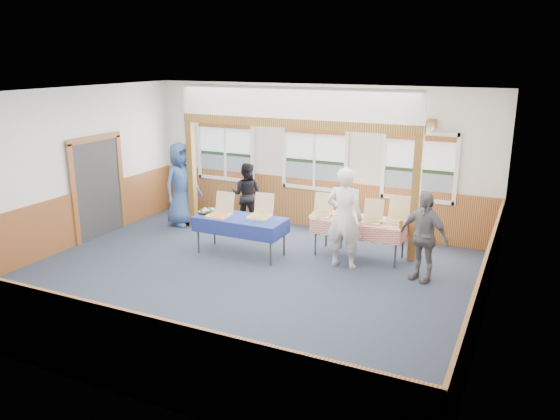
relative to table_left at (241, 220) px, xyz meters
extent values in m
plane|color=#272F40|center=(0.61, -1.16, -0.70)|extent=(8.00, 8.00, 0.00)
plane|color=white|center=(0.61, -1.16, 2.50)|extent=(8.00, 8.00, 0.00)
plane|color=silver|center=(0.61, 2.34, 0.90)|extent=(8.00, 0.00, 8.00)
plane|color=silver|center=(0.61, -4.66, 0.90)|extent=(8.00, 0.00, 8.00)
plane|color=silver|center=(-3.39, -1.16, 0.90)|extent=(0.00, 8.00, 8.00)
plane|color=silver|center=(4.61, -1.16, 0.90)|extent=(0.00, 8.00, 8.00)
cube|color=brown|center=(0.61, 2.31, -0.15)|extent=(7.98, 0.05, 1.10)
cube|color=brown|center=(0.61, -4.64, -0.15)|extent=(7.98, 0.05, 1.10)
cube|color=brown|center=(-3.36, -1.16, -0.15)|extent=(0.05, 6.98, 1.10)
cube|color=brown|center=(4.59, -1.16, -0.15)|extent=(0.05, 6.98, 1.10)
cube|color=#2F2F2F|center=(-3.35, -0.26, 0.35)|extent=(0.06, 1.30, 2.10)
cube|color=white|center=(-1.69, 2.28, 0.21)|extent=(1.52, 0.05, 0.08)
cube|color=white|center=(-1.69, 2.28, 1.59)|extent=(1.52, 0.05, 0.08)
cube|color=white|center=(-2.43, 2.28, 0.90)|extent=(0.08, 0.05, 1.46)
cube|color=white|center=(-0.95, 2.28, 0.90)|extent=(0.08, 0.05, 1.46)
cube|color=white|center=(-1.69, 2.28, 0.90)|extent=(0.05, 0.05, 1.30)
cube|color=slate|center=(-1.69, 2.32, 0.51)|extent=(1.40, 0.02, 0.52)
cube|color=#1B3319|center=(-1.69, 2.32, 0.81)|extent=(1.40, 0.02, 0.08)
cube|color=silver|center=(-1.69, 2.32, 1.20)|extent=(1.40, 0.02, 0.70)
cube|color=brown|center=(-1.69, 2.26, 1.49)|extent=(1.40, 0.07, 0.10)
cube|color=white|center=(0.61, 2.28, 0.21)|extent=(1.52, 0.05, 0.08)
cube|color=white|center=(0.61, 2.28, 1.59)|extent=(1.52, 0.05, 0.08)
cube|color=white|center=(-0.13, 2.28, 0.90)|extent=(0.08, 0.05, 1.46)
cube|color=white|center=(1.35, 2.28, 0.90)|extent=(0.08, 0.05, 1.46)
cube|color=white|center=(0.61, 2.28, 0.90)|extent=(0.05, 0.05, 1.30)
cube|color=slate|center=(0.61, 2.32, 0.51)|extent=(1.40, 0.02, 0.52)
cube|color=#1B3319|center=(0.61, 2.32, 0.81)|extent=(1.40, 0.02, 0.08)
cube|color=silver|center=(0.61, 2.32, 1.20)|extent=(1.40, 0.02, 0.70)
cube|color=brown|center=(0.61, 2.26, 1.49)|extent=(1.40, 0.07, 0.10)
cube|color=white|center=(2.91, 2.28, 0.21)|extent=(1.52, 0.05, 0.08)
cube|color=white|center=(2.91, 2.28, 1.59)|extent=(1.52, 0.05, 0.08)
cube|color=white|center=(2.17, 2.28, 0.90)|extent=(0.08, 0.05, 1.46)
cube|color=white|center=(3.65, 2.28, 0.90)|extent=(0.08, 0.05, 1.46)
cube|color=white|center=(2.91, 2.28, 0.90)|extent=(0.05, 0.05, 1.30)
cube|color=slate|center=(2.91, 2.32, 0.51)|extent=(1.40, 0.02, 0.52)
cube|color=#1B3319|center=(2.91, 2.32, 0.81)|extent=(1.40, 0.02, 0.08)
cube|color=silver|center=(2.91, 2.32, 1.20)|extent=(1.40, 0.02, 0.70)
cube|color=brown|center=(2.91, 2.26, 1.49)|extent=(1.40, 0.07, 0.10)
cube|color=#533012|center=(-1.89, 1.14, 0.50)|extent=(0.15, 0.15, 2.40)
cube|color=#533012|center=(3.11, 1.14, 0.50)|extent=(0.15, 0.15, 2.40)
cube|color=#533012|center=(0.61, 1.14, 1.79)|extent=(5.15, 0.18, 0.18)
cylinder|color=#2F2F2F|center=(-0.80, -0.30, -0.33)|extent=(0.04, 0.04, 0.73)
cylinder|color=#2F2F2F|center=(-0.80, 0.30, -0.33)|extent=(0.04, 0.04, 0.73)
cylinder|color=#2F2F2F|center=(0.80, -0.30, -0.33)|extent=(0.04, 0.04, 0.73)
cylinder|color=#2F2F2F|center=(0.80, 0.30, -0.33)|extent=(0.04, 0.04, 0.73)
cube|color=#2F2F2F|center=(0.00, 0.00, 0.04)|extent=(1.86, 1.28, 0.03)
cube|color=navy|center=(0.00, 0.00, 0.06)|extent=(1.93, 1.35, 0.01)
cube|color=navy|center=(0.00, -0.39, -0.09)|extent=(1.66, 0.64, 0.28)
cube|color=navy|center=(0.00, 0.39, -0.09)|extent=(1.66, 0.64, 0.28)
cylinder|color=#2F2F2F|center=(1.35, 0.58, -0.33)|extent=(0.04, 0.04, 0.73)
cylinder|color=#2F2F2F|center=(1.35, 1.17, -0.33)|extent=(0.04, 0.04, 0.73)
cylinder|color=#2F2F2F|center=(2.92, 0.58, -0.33)|extent=(0.04, 0.04, 0.73)
cylinder|color=#2F2F2F|center=(2.92, 1.17, -0.33)|extent=(0.04, 0.04, 0.73)
cube|color=#2F2F2F|center=(2.14, 0.87, 0.04)|extent=(1.82, 1.08, 0.03)
cube|color=red|center=(2.14, 0.87, 0.06)|extent=(1.89, 1.15, 0.01)
cube|color=red|center=(2.14, 0.49, -0.09)|extent=(1.71, 0.41, 0.28)
cube|color=red|center=(2.14, 1.26, -0.09)|extent=(1.71, 0.41, 0.28)
cube|color=#CBB687|center=(-0.40, -0.15, 0.08)|extent=(0.41, 0.41, 0.05)
cylinder|color=orange|center=(-0.40, -0.15, 0.11)|extent=(0.35, 0.35, 0.01)
cube|color=#CBB687|center=(-0.40, 0.09, 0.30)|extent=(0.40, 0.10, 0.40)
cube|color=#CBB687|center=(0.35, 0.12, 0.08)|extent=(0.42, 0.42, 0.05)
cylinder|color=#DACC65|center=(0.35, 0.12, 0.11)|extent=(0.37, 0.37, 0.01)
cube|color=#CBB687|center=(0.34, 0.36, 0.30)|extent=(0.41, 0.12, 0.40)
cube|color=#CBB687|center=(1.39, 0.73, 0.08)|extent=(0.42, 0.42, 0.04)
cylinder|color=#C5893D|center=(1.39, 0.73, 0.11)|extent=(0.37, 0.37, 0.01)
cube|color=#CBB687|center=(1.36, 0.96, 0.29)|extent=(0.39, 0.13, 0.38)
cube|color=#CBB687|center=(1.79, 1.02, 0.08)|extent=(0.49, 0.49, 0.05)
cylinder|color=orange|center=(1.79, 1.02, 0.11)|extent=(0.43, 0.43, 0.01)
cube|color=#CBB687|center=(1.75, 1.28, 0.32)|extent=(0.44, 0.16, 0.42)
cube|color=#CBB687|center=(2.39, 0.75, 0.08)|extent=(0.39, 0.39, 0.04)
cylinder|color=#C5893D|center=(2.39, 0.75, 0.11)|extent=(0.34, 0.34, 0.01)
cube|color=#CBB687|center=(2.37, 0.97, 0.28)|extent=(0.38, 0.11, 0.37)
cube|color=#CBB687|center=(2.79, 0.97, 0.08)|extent=(0.44, 0.44, 0.05)
cylinder|color=#DACC65|center=(2.79, 0.97, 0.11)|extent=(0.39, 0.39, 0.01)
cube|color=#CBB687|center=(2.81, 1.22, 0.31)|extent=(0.42, 0.13, 0.40)
cylinder|color=black|center=(-0.75, 0.00, 0.07)|extent=(0.38, 0.38, 0.03)
cylinder|color=white|center=(-0.75, 0.00, 0.10)|extent=(0.08, 0.08, 0.04)
sphere|color=#2E6526|center=(-0.65, 0.00, 0.10)|extent=(0.08, 0.08, 0.08)
sphere|color=beige|center=(-0.69, 0.08, 0.10)|extent=(0.08, 0.08, 0.08)
sphere|color=#2E6526|center=(-0.77, 0.10, 0.10)|extent=(0.08, 0.08, 0.08)
sphere|color=beige|center=(-0.84, 0.04, 0.10)|extent=(0.08, 0.08, 0.08)
sphere|color=#2E6526|center=(-0.84, -0.04, 0.10)|extent=(0.08, 0.08, 0.08)
sphere|color=beige|center=(-0.77, -0.10, 0.10)|extent=(0.08, 0.08, 0.08)
sphere|color=#2E6526|center=(-0.69, -0.08, 0.10)|extent=(0.08, 0.08, 0.08)
cylinder|color=#956818|center=(2.99, 0.62, 0.13)|extent=(0.07, 0.07, 0.15)
imported|color=white|center=(2.03, 0.25, 0.24)|extent=(0.70, 0.47, 1.89)
imported|color=black|center=(-0.83, 1.76, 0.03)|extent=(0.81, 0.70, 1.46)
imported|color=#375489|center=(-2.19, 1.17, 0.26)|extent=(0.84, 1.07, 1.92)
imported|color=slate|center=(3.46, 0.26, 0.10)|extent=(1.01, 0.71, 1.59)
camera|label=1|loc=(5.05, -8.83, 3.09)|focal=35.00mm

